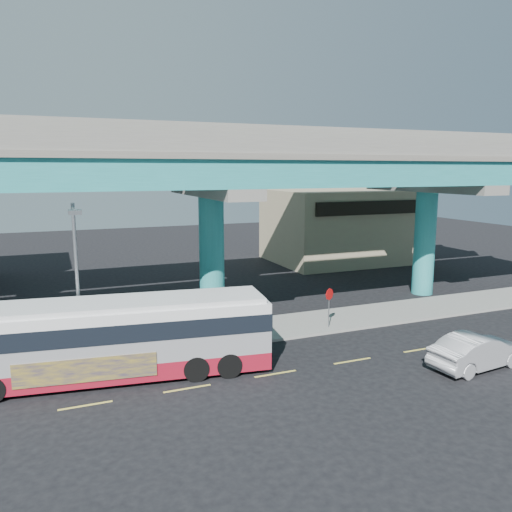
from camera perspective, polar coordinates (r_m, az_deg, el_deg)
name	(u,v)px	position (r m, az deg, el deg)	size (l,w,h in m)	color
ground	(273,371)	(22.96, 1.92, -13.04)	(120.00, 120.00, 0.00)	black
sidewalk	(232,333)	(27.72, -2.79, -8.80)	(70.00, 4.00, 0.15)	gray
lane_markings	(275,374)	(22.71, 2.24, -13.30)	(58.00, 0.12, 0.01)	#D8C64C
viaduct	(210,166)	(29.70, -5.30, 10.20)	(52.00, 12.40, 11.70)	teal
building_beige	(344,225)	(50.29, 9.99, 3.48)	(14.00, 10.23, 7.00)	tan
transit_bus	(115,336)	(22.51, -15.81, -8.79)	(13.58, 4.57, 3.42)	maroon
sedan	(477,351)	(25.16, 23.99, -9.90)	(4.98, 2.17, 1.59)	#A9A9AE
street_lamp	(77,262)	(23.10, -19.81, -0.67)	(0.50, 2.41, 7.34)	gray
stop_sign	(329,300)	(28.26, 8.37, -4.96)	(0.64, 0.30, 2.27)	gray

